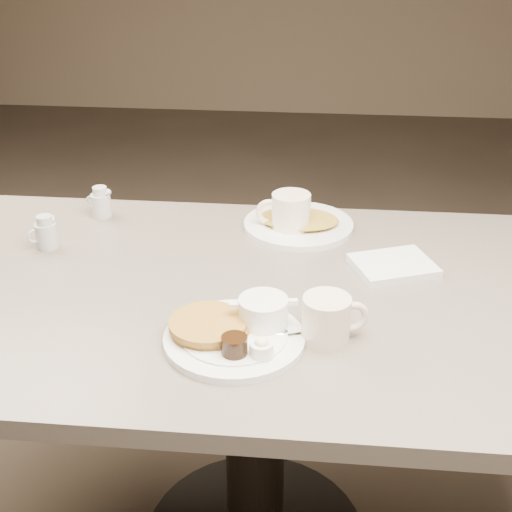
# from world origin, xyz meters

# --- Properties ---
(diner_table) EXTENTS (1.50, 0.90, 0.75)m
(diner_table) POSITION_xyz_m (0.00, 0.00, 0.58)
(diner_table) COLOR slate
(diner_table) RESTS_ON ground
(main_plate) EXTENTS (0.34, 0.31, 0.07)m
(main_plate) POSITION_xyz_m (-0.02, -0.19, 0.77)
(main_plate) COLOR white
(main_plate) RESTS_ON diner_table
(coffee_mug_near) EXTENTS (0.14, 0.11, 0.09)m
(coffee_mug_near) POSITION_xyz_m (0.15, -0.17, 0.80)
(coffee_mug_near) COLOR beige
(coffee_mug_near) RESTS_ON diner_table
(napkin) EXTENTS (0.21, 0.19, 0.02)m
(napkin) POSITION_xyz_m (0.30, 0.12, 0.76)
(napkin) COLOR white
(napkin) RESTS_ON diner_table
(coffee_mug_far) EXTENTS (0.14, 0.10, 0.10)m
(coffee_mug_far) POSITION_xyz_m (0.05, 0.29, 0.80)
(coffee_mug_far) COLOR white
(coffee_mug_far) RESTS_ON diner_table
(creamer_left) EXTENTS (0.07, 0.06, 0.08)m
(creamer_left) POSITION_xyz_m (-0.51, 0.15, 0.79)
(creamer_left) COLOR #BABBB7
(creamer_left) RESTS_ON diner_table
(creamer_right) EXTENTS (0.08, 0.06, 0.08)m
(creamer_right) POSITION_xyz_m (-0.43, 0.34, 0.79)
(creamer_right) COLOR silver
(creamer_right) RESTS_ON diner_table
(hash_plate) EXTENTS (0.29, 0.29, 0.04)m
(hash_plate) POSITION_xyz_m (0.08, 0.32, 0.76)
(hash_plate) COLOR white
(hash_plate) RESTS_ON diner_table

